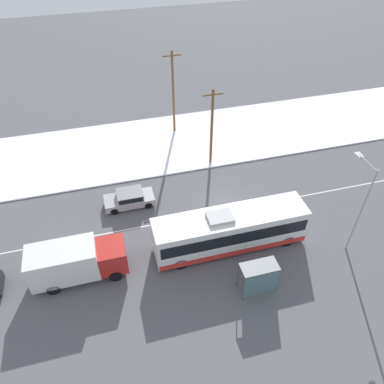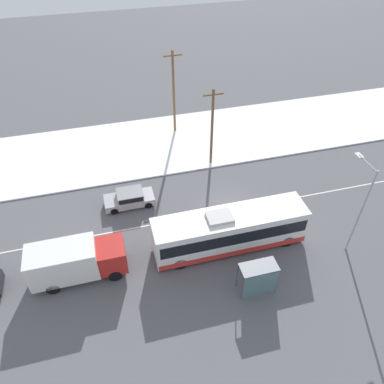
{
  "view_description": "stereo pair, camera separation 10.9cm",
  "coord_description": "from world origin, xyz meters",
  "px_view_note": "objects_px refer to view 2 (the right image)",
  "views": [
    {
      "loc": [
        -8.83,
        -20.85,
        21.63
      ],
      "look_at": [
        -2.81,
        1.47,
        1.4
      ],
      "focal_mm": 35.0,
      "sensor_mm": 36.0,
      "label": 1
    },
    {
      "loc": [
        -8.72,
        -20.88,
        21.63
      ],
      "look_at": [
        -2.81,
        1.47,
        1.4
      ],
      "focal_mm": 35.0,
      "sensor_mm": 36.0,
      "label": 2
    }
  ],
  "objects_px": {
    "city_bus": "(230,230)",
    "utility_pole_roadside": "(212,127)",
    "pedestrian_at_stop": "(263,264)",
    "utility_pole_snowlot": "(174,92)",
    "sedan_car": "(130,198)",
    "box_truck": "(75,261)",
    "bus_shelter": "(259,277)",
    "streetlamp": "(361,199)"
  },
  "relations": [
    {
      "from": "city_bus",
      "to": "utility_pole_roadside",
      "type": "relative_size",
      "value": 1.47
    },
    {
      "from": "box_truck",
      "to": "pedestrian_at_stop",
      "type": "height_order",
      "value": "box_truck"
    },
    {
      "from": "streetlamp",
      "to": "utility_pole_snowlot",
      "type": "bearing_deg",
      "value": 114.6
    },
    {
      "from": "box_truck",
      "to": "utility_pole_roadside",
      "type": "bearing_deg",
      "value": 38.76
    },
    {
      "from": "sedan_car",
      "to": "utility_pole_snowlot",
      "type": "bearing_deg",
      "value": -121.04
    },
    {
      "from": "city_bus",
      "to": "box_truck",
      "type": "xyz_separation_m",
      "value": [
        -10.96,
        0.05,
        -0.02
      ]
    },
    {
      "from": "box_truck",
      "to": "sedan_car",
      "type": "bearing_deg",
      "value": 55.07
    },
    {
      "from": "box_truck",
      "to": "streetlamp",
      "type": "xyz_separation_m",
      "value": [
        19.33,
        -2.24,
        3.05
      ]
    },
    {
      "from": "bus_shelter",
      "to": "utility_pole_snowlot",
      "type": "bearing_deg",
      "value": 92.16
    },
    {
      "from": "sedan_car",
      "to": "pedestrian_at_stop",
      "type": "height_order",
      "value": "pedestrian_at_stop"
    },
    {
      "from": "pedestrian_at_stop",
      "to": "utility_pole_roadside",
      "type": "bearing_deg",
      "value": 88.65
    },
    {
      "from": "sedan_car",
      "to": "city_bus",
      "type": "bearing_deg",
      "value": 135.65
    },
    {
      "from": "pedestrian_at_stop",
      "to": "bus_shelter",
      "type": "height_order",
      "value": "bus_shelter"
    },
    {
      "from": "box_truck",
      "to": "pedestrian_at_stop",
      "type": "bearing_deg",
      "value": -13.73
    },
    {
      "from": "box_truck",
      "to": "utility_pole_roadside",
      "type": "relative_size",
      "value": 0.84
    },
    {
      "from": "bus_shelter",
      "to": "streetlamp",
      "type": "bearing_deg",
      "value": 15.66
    },
    {
      "from": "streetlamp",
      "to": "utility_pole_snowlot",
      "type": "distance_m",
      "value": 20.83
    },
    {
      "from": "streetlamp",
      "to": "utility_pole_snowlot",
      "type": "xyz_separation_m",
      "value": [
        -8.67,
        18.94,
        -0.1
      ]
    },
    {
      "from": "bus_shelter",
      "to": "utility_pole_roadside",
      "type": "distance_m",
      "value": 14.87
    },
    {
      "from": "city_bus",
      "to": "box_truck",
      "type": "relative_size",
      "value": 1.75
    },
    {
      "from": "sedan_car",
      "to": "pedestrian_at_stop",
      "type": "xyz_separation_m",
      "value": [
        7.95,
        -9.36,
        0.21
      ]
    },
    {
      "from": "sedan_car",
      "to": "pedestrian_at_stop",
      "type": "distance_m",
      "value": 12.28
    },
    {
      "from": "box_truck",
      "to": "utility_pole_snowlot",
      "type": "relative_size",
      "value": 0.73
    },
    {
      "from": "bus_shelter",
      "to": "utility_pole_roadside",
      "type": "height_order",
      "value": "utility_pole_roadside"
    },
    {
      "from": "box_truck",
      "to": "bus_shelter",
      "type": "distance_m",
      "value": 12.29
    },
    {
      "from": "utility_pole_snowlot",
      "to": "box_truck",
      "type": "bearing_deg",
      "value": -122.56
    },
    {
      "from": "pedestrian_at_stop",
      "to": "utility_pole_snowlot",
      "type": "bearing_deg",
      "value": 94.98
    },
    {
      "from": "sedan_car",
      "to": "utility_pole_snowlot",
      "type": "xyz_separation_m",
      "value": [
        6.23,
        10.35,
        3.8
      ]
    },
    {
      "from": "bus_shelter",
      "to": "utility_pole_snowlot",
      "type": "relative_size",
      "value": 0.28
    },
    {
      "from": "box_truck",
      "to": "utility_pole_roadside",
      "type": "xyz_separation_m",
      "value": [
        12.68,
        10.18,
        2.41
      ]
    },
    {
      "from": "streetlamp",
      "to": "city_bus",
      "type": "bearing_deg",
      "value": 165.31
    },
    {
      "from": "city_bus",
      "to": "utility_pole_roadside",
      "type": "bearing_deg",
      "value": 80.46
    },
    {
      "from": "pedestrian_at_stop",
      "to": "bus_shelter",
      "type": "relative_size",
      "value": 0.65
    },
    {
      "from": "box_truck",
      "to": "streetlamp",
      "type": "height_order",
      "value": "streetlamp"
    },
    {
      "from": "streetlamp",
      "to": "utility_pole_roadside",
      "type": "bearing_deg",
      "value": 118.12
    },
    {
      "from": "city_bus",
      "to": "pedestrian_at_stop",
      "type": "relative_size",
      "value": 7.12
    },
    {
      "from": "pedestrian_at_stop",
      "to": "utility_pole_roadside",
      "type": "distance_m",
      "value": 13.56
    },
    {
      "from": "city_bus",
      "to": "pedestrian_at_stop",
      "type": "distance_m",
      "value": 3.35
    },
    {
      "from": "bus_shelter",
      "to": "utility_pole_roadside",
      "type": "bearing_deg",
      "value": 85.2
    },
    {
      "from": "utility_pole_roadside",
      "to": "bus_shelter",
      "type": "bearing_deg",
      "value": -94.8
    },
    {
      "from": "pedestrian_at_stop",
      "to": "utility_pole_snowlot",
      "type": "height_order",
      "value": "utility_pole_snowlot"
    },
    {
      "from": "pedestrian_at_stop",
      "to": "city_bus",
      "type": "bearing_deg",
      "value": 115.38
    }
  ]
}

